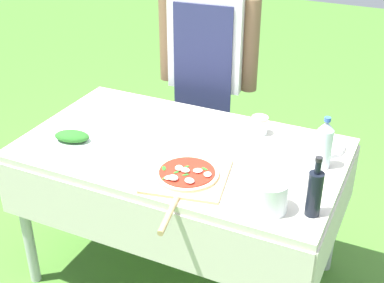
% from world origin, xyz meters
% --- Properties ---
extents(ground_plane, '(12.00, 12.00, 0.00)m').
position_xyz_m(ground_plane, '(0.00, 0.00, 0.00)').
color(ground_plane, '#477A2D').
extents(prep_table, '(1.51, 0.88, 0.79)m').
position_xyz_m(prep_table, '(0.00, 0.00, 0.69)').
color(prep_table, beige).
rests_on(prep_table, ground).
extents(person_cook, '(0.59, 0.23, 1.57)m').
position_xyz_m(person_cook, '(-0.19, 0.73, 0.93)').
color(person_cook, '#333D56').
rests_on(person_cook, ground).
extents(pizza_on_peel, '(0.40, 0.59, 0.05)m').
position_xyz_m(pizza_on_peel, '(0.14, -0.24, 0.80)').
color(pizza_on_peel, tan).
rests_on(pizza_on_peel, prep_table).
extents(oil_bottle, '(0.06, 0.06, 0.25)m').
position_xyz_m(oil_bottle, '(0.68, -0.26, 0.89)').
color(oil_bottle, black).
rests_on(oil_bottle, prep_table).
extents(water_bottle, '(0.07, 0.07, 0.24)m').
position_xyz_m(water_bottle, '(0.64, 0.11, 0.90)').
color(water_bottle, silver).
rests_on(water_bottle, prep_table).
extents(herb_container, '(0.22, 0.16, 0.05)m').
position_xyz_m(herb_container, '(-0.49, -0.18, 0.81)').
color(herb_container, silver).
rests_on(herb_container, prep_table).
extents(mixing_tub, '(0.14, 0.14, 0.13)m').
position_xyz_m(mixing_tub, '(0.53, -0.30, 0.85)').
color(mixing_tub, silver).
rests_on(mixing_tub, prep_table).
extents(plate_stack, '(0.26, 0.26, 0.02)m').
position_xyz_m(plate_stack, '(0.58, 0.28, 0.80)').
color(plate_stack, white).
rests_on(plate_stack, prep_table).
extents(sauce_jar, '(0.08, 0.08, 0.09)m').
position_xyz_m(sauce_jar, '(0.29, 0.28, 0.83)').
color(sauce_jar, silver).
rests_on(sauce_jar, prep_table).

